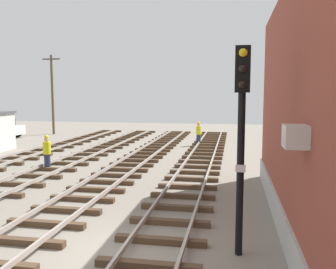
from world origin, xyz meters
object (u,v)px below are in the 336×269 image
Objects in this scene: track_worker_foreground at (47,153)px; track_worker_distant at (199,134)px; signal_mast at (241,126)px; utility_pole_far at (52,93)px.

track_worker_foreground and track_worker_distant have the same top height.
signal_mast is 0.66× the size of utility_pole_far.
signal_mast is at bearing -40.94° from track_worker_foreground.
signal_mast is 13.21m from track_worker_foreground.
signal_mast is at bearing -81.53° from track_worker_distant.
track_worker_distant is at bearing -19.61° from utility_pole_far.
track_worker_foreground is (7.99, -15.89, -3.15)m from utility_pole_far.
utility_pole_far reaches higher than track_worker_foreground.
track_worker_foreground is at bearing -63.31° from utility_pole_far.
signal_mast reaches higher than track_worker_foreground.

